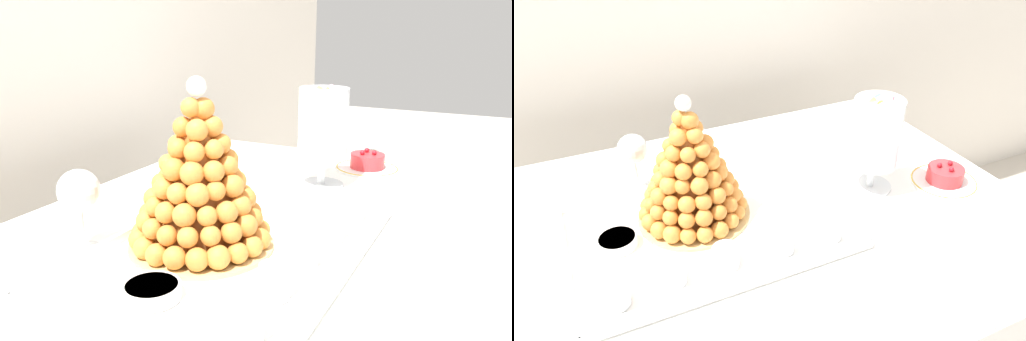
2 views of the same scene
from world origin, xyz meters
TOP-DOWN VIEW (x-y plane):
  - buffet_table at (0.00, 0.00)m, footprint 1.38×1.02m
  - serving_tray at (-0.12, -0.01)m, footprint 0.64×0.44m
  - croquembouche at (-0.13, 0.05)m, footprint 0.27×0.27m
  - dessert_cup_left at (-0.36, -0.15)m, footprint 0.05×0.05m
  - dessert_cup_mid_left at (-0.24, -0.14)m, footprint 0.05×0.05m
  - dessert_cup_centre at (-0.12, -0.14)m, footprint 0.06×0.06m
  - dessert_cup_mid_right at (0.01, -0.15)m, footprint 0.05×0.05m
  - dessert_cup_right at (0.12, -0.15)m, footprint 0.06×0.06m
  - creme_brulee_ramekin at (-0.32, 0.02)m, footprint 0.09×0.09m
  - macaron_goblet at (0.34, -0.01)m, footprint 0.13×0.13m
  - fruit_tart_plate at (0.54, -0.08)m, footprint 0.18×0.18m
  - wine_glass at (-0.23, 0.26)m, footprint 0.08×0.08m

SIDE VIEW (x-z plane):
  - buffet_table at x=0.00m, z-range 0.28..1.02m
  - serving_tray at x=-0.12m, z-range 0.73..0.76m
  - fruit_tart_plate at x=0.54m, z-range 0.72..0.78m
  - creme_brulee_ramekin at x=-0.32m, z-range 0.75..0.77m
  - dessert_cup_centre at x=-0.12m, z-range 0.74..0.79m
  - dessert_cup_right at x=0.12m, z-range 0.74..0.79m
  - dessert_cup_mid_right at x=0.01m, z-range 0.74..0.80m
  - dessert_cup_left at x=-0.36m, z-range 0.74..0.80m
  - dessert_cup_mid_left at x=-0.24m, z-range 0.74..0.80m
  - wine_glass at x=-0.23m, z-range 0.77..0.93m
  - croquembouche at x=-0.13m, z-range 0.71..1.03m
  - macaron_goblet at x=0.34m, z-range 0.76..1.03m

